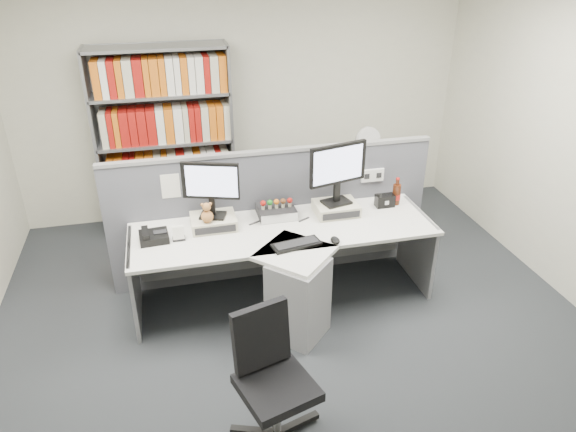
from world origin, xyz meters
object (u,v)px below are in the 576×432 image
object	(u,v)px
monitor_right	(338,169)
filing_cabinet	(364,196)
desktop_pc	(276,211)
cola_bottle	(396,194)
desk_fan	(367,142)
desk_phone	(153,236)
shelving_unit	(166,145)
desk	(290,268)
desk_calendar	(178,234)
speaker	(385,201)
monitor_left	(211,185)
mouse	(335,240)
office_chair	(271,375)
keyboard	(296,244)

from	to	relation	value
monitor_right	filing_cabinet	xyz separation A→B (m)	(0.68, 1.02, -0.80)
desktop_pc	cola_bottle	bearing A→B (deg)	-1.21
desktop_pc	filing_cabinet	xyz separation A→B (m)	(1.21, 0.94, -0.41)
desk_fan	desktop_pc	bearing A→B (deg)	-142.17
desk_phone	shelving_unit	xyz separation A→B (m)	(0.18, 1.58, 0.22)
desk	desk_fan	world-z (taller)	desk_fan
desktop_pc	desk_calendar	world-z (taller)	desk_calendar
desk_phone	speaker	world-z (taller)	speaker
monitor_left	desk_calendar	world-z (taller)	monitor_left
desk_fan	mouse	bearing A→B (deg)	-119.18
desk_calendar	desk	bearing A→B (deg)	-14.57
desktop_pc	desk_phone	distance (m)	1.09
shelving_unit	filing_cabinet	xyz separation A→B (m)	(2.10, -0.45, -0.63)
desk	speaker	bearing A→B (deg)	22.31
mouse	shelving_unit	xyz separation A→B (m)	(-1.25, 1.97, 0.23)
mouse	filing_cabinet	size ratio (longest dim) A/B	0.17
desk_calendar	filing_cabinet	size ratio (longest dim) A/B	0.18
desktop_pc	desk_calendar	size ratio (longest dim) A/B	2.63
speaker	cola_bottle	bearing A→B (deg)	10.93
desk_phone	desk_fan	size ratio (longest dim) A/B	0.54
mouse	office_chair	bearing A→B (deg)	-125.01
desk	filing_cabinet	xyz separation A→B (m)	(1.20, 1.40, -0.11)
speaker	desk_calendar	bearing A→B (deg)	-174.44
desk	filing_cabinet	distance (m)	1.85
monitor_left	filing_cabinet	distance (m)	2.18
desk_calendar	shelving_unit	bearing A→B (deg)	90.71
desktop_pc	office_chair	bearing A→B (deg)	-103.61
keyboard	mouse	distance (m)	0.32
cola_bottle	desktop_pc	bearing A→B (deg)	178.79
cola_bottle	monitor_left	bearing A→B (deg)	-178.26
shelving_unit	desk_fan	size ratio (longest dim) A/B	4.41
keyboard	filing_cabinet	bearing A→B (deg)	51.99
desktop_pc	desk	bearing A→B (deg)	-88.69
mouse	speaker	distance (m)	0.84
desk_phone	office_chair	distance (m)	1.65
desk_phone	desk_fan	world-z (taller)	desk_fan
speaker	desktop_pc	bearing A→B (deg)	177.33
monitor_left	keyboard	world-z (taller)	monitor_left
monitor_left	cola_bottle	distance (m)	1.73
desk_phone	monitor_left	bearing A→B (deg)	12.96
monitor_right	keyboard	size ratio (longest dim) A/B	1.33
keyboard	filing_cabinet	size ratio (longest dim) A/B	0.60
speaker	desk_fan	size ratio (longest dim) A/B	0.38
keyboard	shelving_unit	world-z (taller)	shelving_unit
desk	cola_bottle	world-z (taller)	cola_bottle
keyboard	office_chair	bearing A→B (deg)	-111.82
monitor_left	speaker	distance (m)	1.62
desktop_pc	filing_cabinet	world-z (taller)	desktop_pc
speaker	office_chair	distance (m)	2.18
monitor_right	desk_phone	size ratio (longest dim) A/B	2.26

